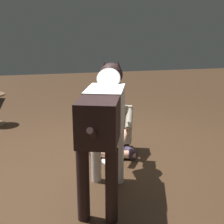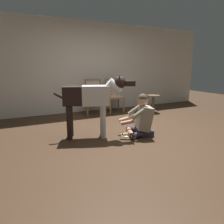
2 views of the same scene
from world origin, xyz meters
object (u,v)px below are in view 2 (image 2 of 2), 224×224
object	(u,v)px
dining_chair_right_of_pair	(114,94)
person_sitting_on_floor	(142,118)
large_dog	(93,97)
hot_dog_on_plate	(127,134)
round_side_table	(153,102)
dining_chair_left_of_pair	(93,95)

from	to	relation	value
dining_chair_right_of_pair	person_sitting_on_floor	distance (m)	2.26
dining_chair_right_of_pair	large_dog	bearing A→B (deg)	-126.19
hot_dog_on_plate	round_side_table	size ratio (longest dim) A/B	0.51
round_side_table	person_sitting_on_floor	bearing A→B (deg)	-133.28
dining_chair_left_of_pair	dining_chair_right_of_pair	size ratio (longest dim) A/B	1.00
person_sitting_on_floor	dining_chair_left_of_pair	bearing A→B (deg)	94.19
dining_chair_left_of_pair	round_side_table	xyz separation A→B (m)	(1.67, -0.59, -0.24)
dining_chair_right_of_pair	round_side_table	world-z (taller)	dining_chair_right_of_pair
dining_chair_right_of_pair	dining_chair_left_of_pair	bearing A→B (deg)	-179.82
large_dog	round_side_table	world-z (taller)	large_dog
large_dog	hot_dog_on_plate	size ratio (longest dim) A/B	5.59
dining_chair_left_of_pair	large_dog	distance (m)	2.02
dining_chair_left_of_pair	dining_chair_right_of_pair	bearing A→B (deg)	0.18
large_dog	round_side_table	xyz separation A→B (m)	(2.40, 1.28, -0.47)
dining_chair_left_of_pair	large_dog	world-z (taller)	large_dog
person_sitting_on_floor	large_dog	bearing A→B (deg)	159.97
dining_chair_right_of_pair	person_sitting_on_floor	xyz separation A→B (m)	(-0.48, -2.19, -0.21)
person_sitting_on_floor	large_dog	world-z (taller)	large_dog
dining_chair_left_of_pair	large_dog	xyz separation A→B (m)	(-0.73, -1.87, 0.22)
dining_chair_left_of_pair	round_side_table	size ratio (longest dim) A/B	1.94
dining_chair_left_of_pair	hot_dog_on_plate	size ratio (longest dim) A/B	3.80
dining_chair_right_of_pair	round_side_table	size ratio (longest dim) A/B	1.94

